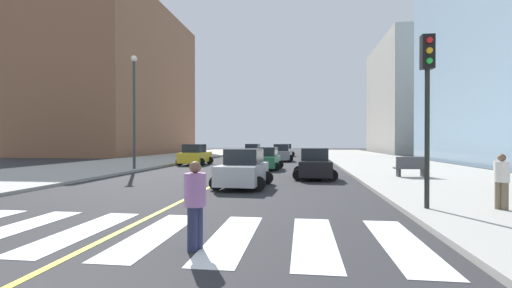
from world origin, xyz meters
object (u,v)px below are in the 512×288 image
(park_bench, at_px, (411,167))
(car_black_fifth, at_px, (314,164))
(traffic_light_near_corner, at_px, (427,87))
(pedestrian_waiting_east, at_px, (502,179))
(car_green_second, at_px, (266,159))
(car_silver_nearest, at_px, (243,169))
(street_lamp, at_px, (134,103))
(car_gray_sixth, at_px, (281,153))
(car_white_fourth, at_px, (286,150))
(pedestrian_crossing, at_px, (195,201))
(car_blue_third, at_px, (253,152))
(car_yellow_seventh, at_px, (195,155))

(park_bench, bearing_deg, car_black_fifth, 85.77)
(park_bench, bearing_deg, traffic_light_near_corner, 160.29)
(traffic_light_near_corner, relative_size, pedestrian_waiting_east, 3.17)
(car_green_second, relative_size, park_bench, 2.09)
(car_green_second, height_order, car_black_fifth, car_black_fifth)
(car_silver_nearest, distance_m, street_lamp, 12.74)
(car_gray_sixth, relative_size, street_lamp, 0.51)
(car_green_second, bearing_deg, car_white_fourth, -88.07)
(car_white_fourth, height_order, pedestrian_crossing, car_white_fourth)
(car_black_fifth, relative_size, traffic_light_near_corner, 0.76)
(pedestrian_crossing, bearing_deg, traffic_light_near_corner, 145.83)
(car_black_fifth, relative_size, park_bench, 2.11)
(car_white_fourth, relative_size, pedestrian_crossing, 2.29)
(car_white_fourth, bearing_deg, pedestrian_waiting_east, 100.92)
(pedestrian_waiting_east, bearing_deg, car_gray_sixth, -24.74)
(pedestrian_crossing, bearing_deg, car_white_fourth, -160.40)
(car_black_fifth, relative_size, car_gray_sixth, 0.94)
(car_white_fourth, xyz_separation_m, pedestrian_waiting_east, (8.03, -39.31, 0.21))
(car_blue_third, height_order, pedestrian_crossing, car_blue_third)
(car_white_fourth, xyz_separation_m, park_bench, (8.33, -29.92, -0.14))
(car_silver_nearest, bearing_deg, pedestrian_waiting_east, 151.97)
(car_silver_nearest, xyz_separation_m, car_black_fifth, (3.39, 4.25, -0.02))
(pedestrian_waiting_east, bearing_deg, park_bench, -43.31)
(traffic_light_near_corner, distance_m, park_bench, 10.25)
(car_green_second, bearing_deg, car_silver_nearest, 92.55)
(car_green_second, height_order, car_gray_sixth, car_gray_sixth)
(car_silver_nearest, bearing_deg, car_blue_third, -80.18)
(car_black_fifth, distance_m, park_bench, 5.34)
(car_yellow_seventh, bearing_deg, street_lamp, -107.62)
(car_green_second, distance_m, park_bench, 10.38)
(car_gray_sixth, bearing_deg, car_yellow_seventh, 41.62)
(car_yellow_seventh, distance_m, traffic_light_near_corner, 23.90)
(car_silver_nearest, relative_size, car_black_fifth, 1.04)
(car_gray_sixth, bearing_deg, car_white_fourth, -90.79)
(car_gray_sixth, height_order, traffic_light_near_corner, traffic_light_near_corner)
(car_white_fourth, distance_m, pedestrian_waiting_east, 40.12)
(car_gray_sixth, relative_size, car_yellow_seventh, 0.98)
(car_green_second, relative_size, car_yellow_seventh, 0.91)
(car_silver_nearest, height_order, park_bench, car_silver_nearest)
(car_black_fifth, distance_m, car_yellow_seventh, 14.58)
(car_white_fourth, relative_size, park_bench, 2.15)
(car_green_second, height_order, car_yellow_seventh, car_yellow_seventh)
(car_silver_nearest, height_order, car_green_second, car_silver_nearest)
(car_blue_third, xyz_separation_m, traffic_light_near_corner, (9.69, -31.77, 2.87))
(car_white_fourth, relative_size, car_yellow_seventh, 0.94)
(car_gray_sixth, relative_size, traffic_light_near_corner, 0.81)
(car_green_second, bearing_deg, car_blue_third, -75.72)
(car_blue_third, distance_m, car_white_fourth, 8.51)
(park_bench, xyz_separation_m, pedestrian_crossing, (-8.10, -13.73, 0.27))
(car_green_second, height_order, pedestrian_crossing, pedestrian_crossing)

